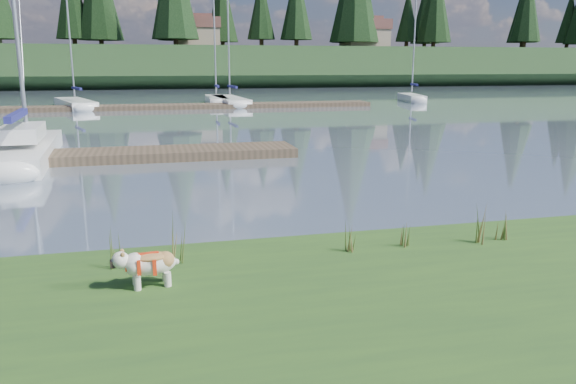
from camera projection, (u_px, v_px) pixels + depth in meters
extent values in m
plane|color=slate|center=(161.00, 109.00, 38.68)|extent=(200.00, 200.00, 0.00)
cube|color=#1E361A|center=(153.00, 68.00, 78.82)|extent=(200.00, 20.00, 5.00)
cylinder|color=silver|center=(137.00, 283.00, 6.91)|extent=(0.09, 0.09, 0.19)
cylinder|color=silver|center=(136.00, 278.00, 7.08)|extent=(0.09, 0.09, 0.19)
cylinder|color=silver|center=(168.00, 279.00, 7.03)|extent=(0.09, 0.09, 0.19)
cylinder|color=silver|center=(166.00, 274.00, 7.20)|extent=(0.09, 0.09, 0.19)
ellipsoid|color=silver|center=(152.00, 264.00, 7.01)|extent=(0.64, 0.37, 0.29)
ellipsoid|color=#AB7740|center=(151.00, 257.00, 6.99)|extent=(0.45, 0.33, 0.10)
ellipsoid|color=silver|center=(120.00, 260.00, 6.87)|extent=(0.23, 0.24, 0.21)
cube|color=black|center=(113.00, 264.00, 6.85)|extent=(0.08, 0.11, 0.08)
cube|color=white|center=(26.00, 154.00, 18.23)|extent=(2.09, 7.35, 0.70)
ellipsoid|color=white|center=(39.00, 139.00, 21.61)|extent=(1.70, 2.07, 0.70)
cube|color=navy|center=(17.00, 115.00, 16.93)|extent=(0.40, 3.31, 0.20)
cube|color=white|center=(22.00, 133.00, 17.68)|extent=(1.31, 2.71, 0.45)
cube|color=#4C3D2C|center=(47.00, 158.00, 17.84)|extent=(16.00, 2.00, 0.30)
cube|color=#4C3D2C|center=(190.00, 106.00, 39.11)|extent=(26.00, 2.20, 0.30)
cube|color=white|center=(75.00, 105.00, 39.74)|extent=(3.76, 7.63, 0.70)
ellipsoid|color=white|center=(66.00, 102.00, 42.87)|extent=(2.14, 2.42, 0.70)
cylinder|color=silver|center=(67.00, 10.00, 38.30)|extent=(0.12, 0.12, 11.65)
cube|color=navy|center=(77.00, 88.00, 38.62)|extent=(1.04, 2.90, 0.20)
cube|color=white|center=(216.00, 101.00, 43.65)|extent=(1.61, 6.18, 0.70)
ellipsoid|color=white|center=(213.00, 99.00, 46.58)|extent=(1.40, 1.72, 0.70)
cylinder|color=silver|center=(214.00, 29.00, 42.44)|extent=(0.12, 0.12, 9.65)
cube|color=navy|center=(217.00, 86.00, 42.59)|extent=(0.28, 2.44, 0.20)
cube|color=white|center=(230.00, 102.00, 42.62)|extent=(2.16, 7.65, 0.70)
ellipsoid|color=white|center=(221.00, 99.00, 46.14)|extent=(1.77, 2.16, 0.70)
cylinder|color=silver|center=(228.00, 14.00, 41.19)|extent=(0.12, 0.12, 11.62)
cube|color=navy|center=(232.00, 87.00, 41.40)|extent=(0.38, 3.01, 0.20)
cube|color=white|center=(411.00, 99.00, 46.55)|extent=(2.46, 5.60, 0.70)
ellipsoid|color=white|center=(405.00, 97.00, 49.21)|extent=(1.50, 1.72, 0.70)
cylinder|color=silver|center=(414.00, 39.00, 45.47)|extent=(0.12, 0.12, 8.43)
cube|color=navy|center=(414.00, 84.00, 45.56)|extent=(0.69, 2.16, 0.20)
cone|color=#475B23|center=(174.00, 239.00, 7.86)|extent=(0.03, 0.03, 0.65)
cone|color=brown|center=(182.00, 245.00, 7.83)|extent=(0.03, 0.03, 0.52)
cone|color=#475B23|center=(178.00, 236.00, 7.89)|extent=(0.03, 0.03, 0.72)
cone|color=brown|center=(184.00, 246.00, 7.88)|extent=(0.03, 0.03, 0.46)
cone|color=#475B23|center=(175.00, 243.00, 7.79)|extent=(0.03, 0.03, 0.59)
cone|color=#475B23|center=(346.00, 237.00, 8.34)|extent=(0.03, 0.03, 0.42)
cone|color=brown|center=(354.00, 241.00, 8.31)|extent=(0.03, 0.03, 0.33)
cone|color=#475B23|center=(349.00, 235.00, 8.38)|extent=(0.03, 0.03, 0.46)
cone|color=brown|center=(355.00, 241.00, 8.36)|extent=(0.03, 0.03, 0.29)
cone|color=#475B23|center=(349.00, 240.00, 8.28)|extent=(0.03, 0.03, 0.38)
cone|color=#475B23|center=(479.00, 223.00, 8.69)|extent=(0.03, 0.03, 0.65)
cone|color=brown|center=(488.00, 227.00, 8.67)|extent=(0.03, 0.03, 0.52)
cone|color=#475B23|center=(482.00, 220.00, 8.73)|extent=(0.03, 0.03, 0.71)
cone|color=brown|center=(488.00, 228.00, 8.72)|extent=(0.03, 0.03, 0.45)
cone|color=#475B23|center=(483.00, 226.00, 8.63)|extent=(0.03, 0.03, 0.58)
cone|color=#475B23|center=(111.00, 249.00, 7.67)|extent=(0.03, 0.03, 0.52)
cone|color=brown|center=(119.00, 253.00, 7.64)|extent=(0.03, 0.03, 0.42)
cone|color=#475B23|center=(115.00, 246.00, 7.70)|extent=(0.03, 0.03, 0.57)
cone|color=brown|center=(122.00, 254.00, 7.69)|extent=(0.03, 0.03, 0.36)
cone|color=#475B23|center=(112.00, 252.00, 7.60)|extent=(0.03, 0.03, 0.47)
cone|color=#475B23|center=(405.00, 234.00, 8.59)|extent=(0.03, 0.03, 0.36)
cone|color=brown|center=(413.00, 237.00, 8.56)|extent=(0.03, 0.03, 0.29)
cone|color=#475B23|center=(407.00, 232.00, 8.63)|extent=(0.03, 0.03, 0.40)
cone|color=brown|center=(414.00, 237.00, 8.61)|extent=(0.03, 0.03, 0.25)
cone|color=#475B23|center=(408.00, 237.00, 8.52)|extent=(0.03, 0.03, 0.32)
cone|color=#475B23|center=(497.00, 225.00, 8.88)|extent=(0.03, 0.03, 0.46)
cone|color=brown|center=(506.00, 229.00, 8.85)|extent=(0.03, 0.03, 0.36)
cone|color=#475B23|center=(499.00, 223.00, 8.92)|extent=(0.03, 0.03, 0.50)
cone|color=brown|center=(506.00, 229.00, 8.90)|extent=(0.03, 0.03, 0.32)
cone|color=#475B23|center=(501.00, 228.00, 8.82)|extent=(0.03, 0.03, 0.41)
cube|color=#33281C|center=(207.00, 261.00, 8.75)|extent=(60.00, 0.50, 0.14)
cylinder|color=#382619|center=(75.00, 42.00, 74.79)|extent=(0.60, 0.60, 1.80)
cylinder|color=#382619|center=(176.00, 41.00, 72.13)|extent=(0.60, 0.60, 1.80)
cylinder|color=#382619|center=(262.00, 43.00, 78.69)|extent=(0.60, 0.60, 1.80)
cone|color=black|center=(261.00, 6.00, 77.58)|extent=(3.96, 3.96, 9.00)
cylinder|color=#382619|center=(354.00, 43.00, 79.81)|extent=(0.60, 0.60, 1.80)
cylinder|color=#382619|center=(433.00, 44.00, 85.90)|extent=(0.60, 0.60, 1.80)
cone|color=black|center=(436.00, 1.00, 84.49)|extent=(5.28, 5.28, 12.00)
cylinder|color=#382619|center=(524.00, 44.00, 85.12)|extent=(0.60, 0.60, 1.80)
cone|color=black|center=(527.00, 5.00, 83.86)|extent=(4.62, 4.62, 10.50)
cube|color=gray|center=(196.00, 39.00, 77.44)|extent=(6.00, 5.00, 2.80)
cube|color=brown|center=(196.00, 23.00, 76.97)|extent=(6.30, 5.30, 1.40)
cube|color=brown|center=(195.00, 17.00, 76.79)|extent=(4.20, 3.60, 0.70)
cube|color=gray|center=(365.00, 40.00, 81.11)|extent=(6.00, 5.00, 2.80)
cube|color=brown|center=(365.00, 25.00, 80.64)|extent=(6.30, 5.30, 1.40)
cube|color=brown|center=(365.00, 19.00, 80.46)|extent=(4.20, 3.60, 0.70)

